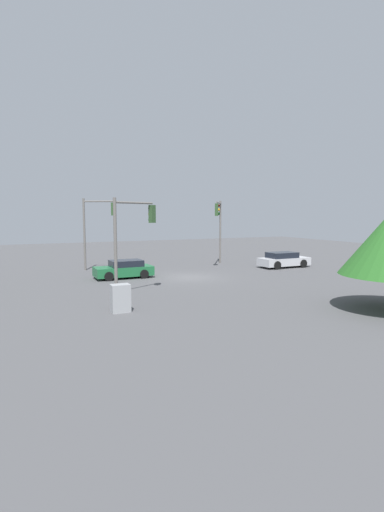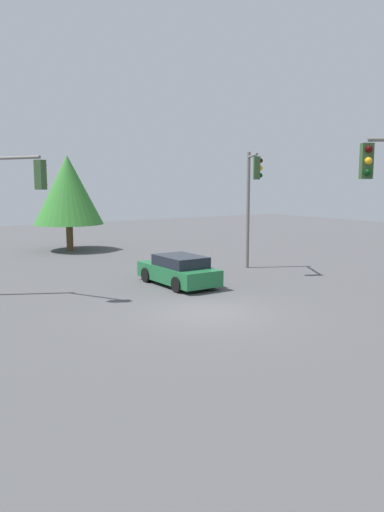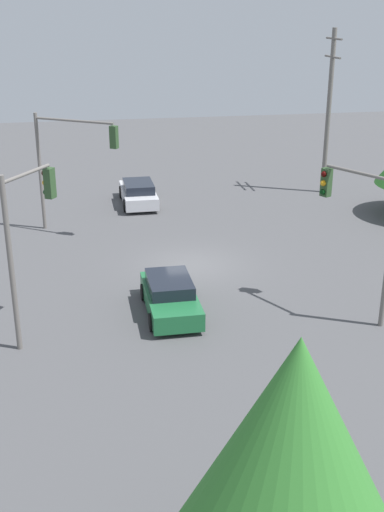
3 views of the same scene
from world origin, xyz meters
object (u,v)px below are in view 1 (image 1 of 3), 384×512
at_px(sedan_green, 124,269).
at_px(traffic_signal_aux, 219,220).
at_px(sedan_silver, 283,260).
at_px(traffic_signal_cross, 132,230).
at_px(electrical_cabinet, 120,298).
at_px(traffic_signal_main, 96,222).

distance_m(sedan_green, traffic_signal_aux, 10.97).
height_order(sedan_silver, traffic_signal_cross, traffic_signal_cross).
bearing_deg(sedan_silver, electrical_cabinet, -61.02).
distance_m(sedan_green, traffic_signal_cross, 7.50).
relative_size(traffic_signal_aux, electrical_cabinet, 4.38).
relative_size(sedan_silver, traffic_signal_aux, 0.77).
distance_m(traffic_signal_cross, electrical_cabinet, 4.80).
relative_size(traffic_signal_main, electrical_cabinet, 4.42).
xyz_separation_m(sedan_silver, traffic_signal_aux, (-4.45, 3.71, 3.45)).
distance_m(sedan_silver, electrical_cabinet, 19.75).
bearing_deg(electrical_cabinet, sedan_silver, 28.98).
xyz_separation_m(sedan_green, traffic_signal_main, (-0.91, 4.86, 3.39)).
xyz_separation_m(sedan_silver, traffic_signal_cross, (-15.67, -6.31, 3.14)).
distance_m(sedan_silver, traffic_signal_aux, 6.74).
height_order(traffic_signal_main, traffic_signal_cross, traffic_signal_main).
relative_size(sedan_green, sedan_silver, 0.92).
relative_size(sedan_green, electrical_cabinet, 3.10).
bearing_deg(traffic_signal_cross, sedan_silver, -6.23).
xyz_separation_m(sedan_green, traffic_signal_cross, (-1.37, -6.66, 3.16)).
distance_m(traffic_signal_main, electrical_cabinet, 15.30).
bearing_deg(traffic_signal_cross, traffic_signal_aux, 13.60).
relative_size(sedan_silver, traffic_signal_main, 0.76).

